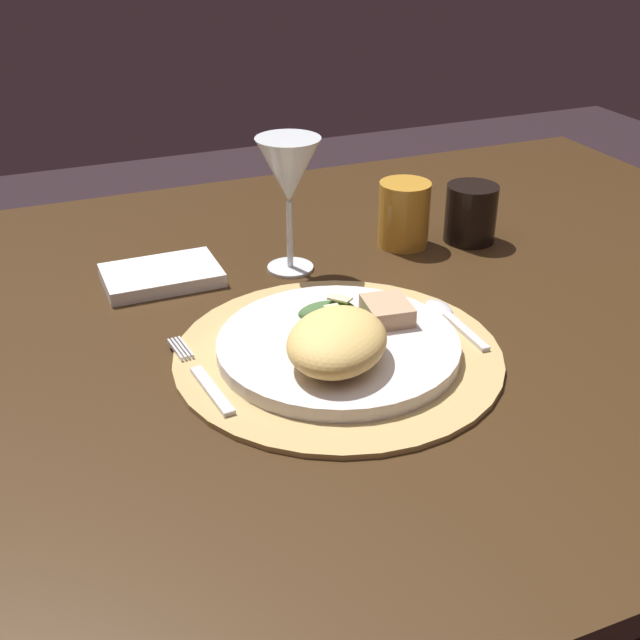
# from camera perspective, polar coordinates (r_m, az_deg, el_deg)

# --- Properties ---
(dining_table) EXTENTS (1.42, 0.99, 0.73)m
(dining_table) POSITION_cam_1_polar(r_m,az_deg,el_deg) (1.02, 0.99, -5.08)
(dining_table) COLOR #392512
(dining_table) RESTS_ON ground
(placemat) EXTENTS (0.35, 0.35, 0.01)m
(placemat) POSITION_cam_1_polar(r_m,az_deg,el_deg) (0.86, 1.28, -2.47)
(placemat) COLOR tan
(placemat) RESTS_ON dining_table
(dinner_plate) EXTENTS (0.26, 0.26, 0.02)m
(dinner_plate) POSITION_cam_1_polar(r_m,az_deg,el_deg) (0.86, 1.29, -1.84)
(dinner_plate) COLOR silver
(dinner_plate) RESTS_ON placemat
(pasta_serving) EXTENTS (0.16, 0.16, 0.05)m
(pasta_serving) POSITION_cam_1_polar(r_m,az_deg,el_deg) (0.80, 1.21, -1.51)
(pasta_serving) COLOR #ECC169
(pasta_serving) RESTS_ON dinner_plate
(salad_greens) EXTENTS (0.07, 0.08, 0.03)m
(salad_greens) POSITION_cam_1_polar(r_m,az_deg,el_deg) (0.88, 1.39, 0.30)
(salad_greens) COLOR #406434
(salad_greens) RESTS_ON dinner_plate
(bread_piece) EXTENTS (0.05, 0.06, 0.02)m
(bread_piece) POSITION_cam_1_polar(r_m,az_deg,el_deg) (0.89, 4.76, 0.67)
(bread_piece) COLOR tan
(bread_piece) RESTS_ON dinner_plate
(fork) EXTENTS (0.03, 0.16, 0.00)m
(fork) POSITION_cam_1_polar(r_m,az_deg,el_deg) (0.82, -8.30, -4.06)
(fork) COLOR silver
(fork) RESTS_ON placemat
(spoon) EXTENTS (0.03, 0.13, 0.01)m
(spoon) POSITION_cam_1_polar(r_m,az_deg,el_deg) (0.94, 8.97, 0.35)
(spoon) COLOR silver
(spoon) RESTS_ON placemat
(napkin) EXTENTS (0.14, 0.10, 0.02)m
(napkin) POSITION_cam_1_polar(r_m,az_deg,el_deg) (1.04, -11.13, 3.12)
(napkin) COLOR silver
(napkin) RESTS_ON dining_table
(wine_glass) EXTENTS (0.08, 0.08, 0.17)m
(wine_glass) POSITION_cam_1_polar(r_m,az_deg,el_deg) (1.01, -2.24, 10.29)
(wine_glass) COLOR silver
(wine_glass) RESTS_ON dining_table
(amber_tumbler) EXTENTS (0.07, 0.07, 0.09)m
(amber_tumbler) POSITION_cam_1_polar(r_m,az_deg,el_deg) (1.12, 5.95, 7.45)
(amber_tumbler) COLOR gold
(amber_tumbler) RESTS_ON dining_table
(dark_tumbler) EXTENTS (0.07, 0.07, 0.08)m
(dark_tumbler) POSITION_cam_1_polar(r_m,az_deg,el_deg) (1.15, 10.61, 7.42)
(dark_tumbler) COLOR black
(dark_tumbler) RESTS_ON dining_table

